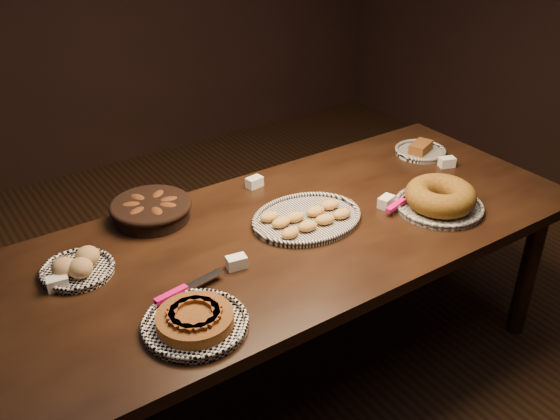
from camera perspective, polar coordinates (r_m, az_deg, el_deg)
ground at (r=2.87m, az=0.73°, el=-14.67°), size 5.00×5.00×0.00m
buffet_table at (r=2.45m, az=0.83°, el=-3.34°), size 2.40×1.00×0.75m
apple_tart_plate at (r=1.96m, az=-7.79°, el=-10.02°), size 0.37×0.37×0.06m
madeleine_platter at (r=2.45m, az=2.46°, el=-0.76°), size 0.45×0.37×0.05m
bundt_cake_plate at (r=2.61m, az=14.41°, el=1.00°), size 0.41×0.38×0.11m
croissant_basket at (r=2.51m, az=-11.69°, el=0.12°), size 0.34×0.34×0.08m
bread_roll_plate at (r=2.26m, az=-18.03°, el=-4.99°), size 0.25×0.25×0.08m
loaf_plate at (r=3.09m, az=12.72°, el=5.34°), size 0.25×0.25×0.06m
tent_cards at (r=2.48m, az=0.94°, el=-0.23°), size 1.85×0.53×0.04m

